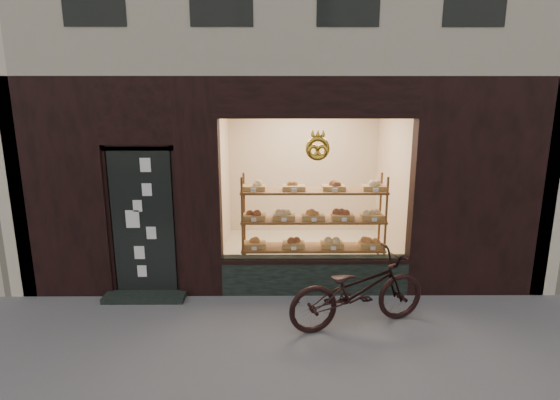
{
  "coord_description": "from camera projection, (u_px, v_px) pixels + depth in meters",
  "views": [
    {
      "loc": [
        -0.1,
        -3.9,
        2.8
      ],
      "look_at": [
        -0.06,
        2.0,
        1.44
      ],
      "focal_mm": 28.0,
      "sensor_mm": 36.0,
      "label": 1
    }
  ],
  "objects": [
    {
      "name": "display_shelf",
      "position": [
        313.0,
        228.0,
        6.72
      ],
      "size": [
        2.2,
        0.45,
        1.7
      ],
      "color": "brown",
      "rests_on": "ground"
    },
    {
      "name": "ground",
      "position": [
        287.0,
        382.0,
        4.43
      ],
      "size": [
        90.0,
        90.0,
        0.0
      ],
      "primitive_type": "plane",
      "color": "#5B5A64"
    },
    {
      "name": "bicycle",
      "position": [
        358.0,
        290.0,
        5.45
      ],
      "size": [
        1.93,
        1.14,
        0.96
      ],
      "primitive_type": "imported",
      "rotation": [
        0.0,
        0.0,
        1.87
      ],
      "color": "black",
      "rests_on": "ground"
    }
  ]
}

